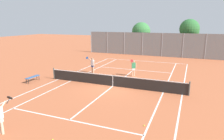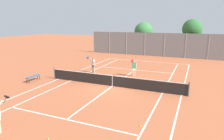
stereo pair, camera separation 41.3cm
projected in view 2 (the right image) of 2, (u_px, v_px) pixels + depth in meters
The scene contains 12 objects.
ground_plane at pixel (112, 86), 16.66m from camera, with size 120.00×120.00×0.00m, color #B25B38.
court_line_markings at pixel (112, 86), 16.66m from camera, with size 11.10×23.90×0.01m.
tennis_net at pixel (112, 80), 16.54m from camera, with size 12.00×0.10×1.07m.
player_far_left at pixel (93, 64), 20.89m from camera, with size 0.82×0.70×1.77m.
player_far_right at pixel (134, 67), 19.46m from camera, with size 0.44×0.89×1.77m.
loose_tennis_ball_0 at pixel (48, 139), 9.07m from camera, with size 0.07×0.07×0.07m, color #D1DB33.
loose_tennis_ball_1 at pixel (140, 126), 10.21m from camera, with size 0.07×0.07×0.07m, color #D1DB33.
loose_tennis_ball_2 at pixel (97, 74), 20.32m from camera, with size 0.07×0.07×0.07m, color #D1DB33.
courtside_bench at pixel (33, 77), 18.01m from camera, with size 0.36×1.50×0.47m.
back_fence at pixel (154, 45), 31.16m from camera, with size 21.57×0.08×3.65m.
tree_behind_left at pixel (144, 32), 33.58m from camera, with size 3.08×3.08×5.24m.
tree_behind_right at pixel (193, 30), 30.48m from camera, with size 2.98×2.98×5.72m.
Camera 2 is at (6.24, -14.61, 5.19)m, focal length 32.00 mm.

